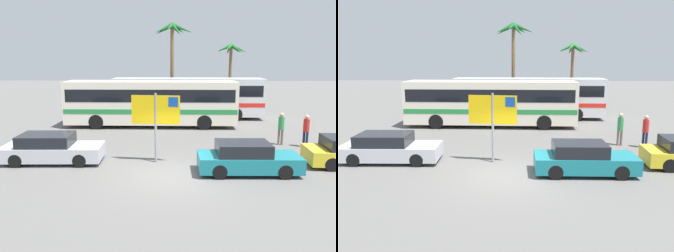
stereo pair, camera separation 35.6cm
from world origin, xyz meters
TOP-DOWN VIEW (x-y plane):
  - ground at (0.00, 0.00)m, footprint 120.00×120.00m
  - bus_front_coach at (-1.56, 10.34)m, footprint 11.78×2.53m
  - bus_rear_coach at (1.12, 13.73)m, footprint 11.78×2.53m
  - ferry_sign at (-0.68, 1.92)m, footprint 2.19×0.28m
  - car_teal at (3.16, 0.50)m, footprint 4.21×1.72m
  - car_silver at (-5.55, 1.82)m, footprint 4.58×1.93m
  - pedestrian_crossing_lot at (7.20, 4.85)m, footprint 0.32×0.32m
  - pedestrian_near_sign at (5.99, 5.28)m, footprint 0.32×0.32m
  - palm_tree_seaside at (-0.19, 17.82)m, footprint 3.57×3.74m
  - palm_tree_inland at (5.68, 21.80)m, footprint 3.15×3.19m

SIDE VIEW (x-z plane):
  - ground at x=0.00m, z-range 0.00..0.00m
  - car_teal at x=3.16m, z-range -0.03..1.30m
  - car_silver at x=-5.55m, z-range -0.03..1.30m
  - pedestrian_crossing_lot at x=7.20m, z-range 0.16..1.93m
  - pedestrian_near_sign at x=5.99m, z-range 0.17..1.98m
  - bus_front_coach at x=-1.56m, z-range 0.20..3.37m
  - bus_rear_coach at x=1.12m, z-range 0.20..3.37m
  - ferry_sign at x=-0.68m, z-range 0.73..3.93m
  - palm_tree_inland at x=5.68m, z-range 1.99..8.23m
  - palm_tree_seaside at x=-0.19m, z-range 2.54..10.36m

